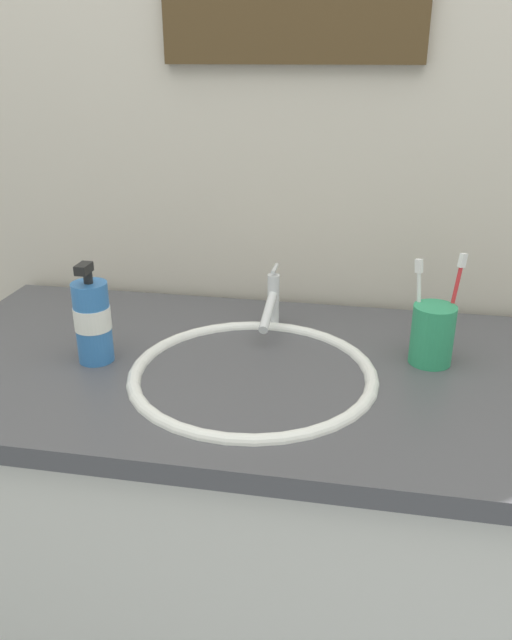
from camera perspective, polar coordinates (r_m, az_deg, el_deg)
tiled_wall_back at (r=1.35m, az=3.28°, el=16.07°), size 2.46×0.04×2.40m
vanity_counter at (r=1.37m, az=0.48°, el=-20.18°), size 1.26×0.62×0.85m
sink_basin at (r=1.11m, az=-0.28°, el=-7.05°), size 0.43×0.43×0.13m
faucet at (r=1.24m, az=1.42°, el=1.56°), size 0.02×0.16×0.12m
toothbrush_cup at (r=1.15m, az=15.72°, el=-1.30°), size 0.08×0.08×0.11m
toothbrush_red at (r=1.15m, az=17.49°, el=1.76°), size 0.03×0.03×0.19m
toothbrush_white at (r=1.14m, az=14.57°, el=1.60°), size 0.03×0.02×0.18m
soap_dispenser at (r=1.14m, az=-14.62°, el=-0.03°), size 0.06×0.06×0.19m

